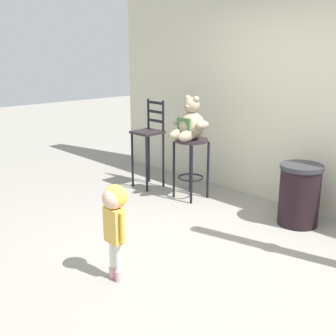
{
  "coord_description": "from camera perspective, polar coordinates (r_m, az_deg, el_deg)",
  "views": [
    {
      "loc": [
        2.4,
        -2.69,
        1.89
      ],
      "look_at": [
        -0.7,
        0.28,
        0.68
      ],
      "focal_mm": 44.79,
      "sensor_mm": 36.0,
      "label": 1
    }
  ],
  "objects": [
    {
      "name": "building_wall",
      "position": [
        5.27,
        19.39,
        11.24
      ],
      "size": [
        6.53,
        0.3,
        3.12
      ],
      "primitive_type": "cube",
      "color": "beige",
      "rests_on": "ground_plane"
    },
    {
      "name": "teddy_bear",
      "position": [
        5.33,
        3.02,
        6.05
      ],
      "size": [
        0.53,
        0.48,
        0.55
      ],
      "color": "gray",
      "rests_on": "bar_stool_with_teddy"
    },
    {
      "name": "ground_plane",
      "position": [
        4.08,
        4.08,
        -11.95
      ],
      "size": [
        24.0,
        24.0,
        0.0
      ],
      "primitive_type": "plane",
      "color": "gray"
    },
    {
      "name": "bar_chair_empty",
      "position": [
        5.89,
        -2.6,
        4.05
      ],
      "size": [
        0.37,
        0.37,
        1.23
      ],
      "color": "#281F24",
      "rests_on": "ground_plane"
    },
    {
      "name": "bar_stool_with_teddy",
      "position": [
        5.44,
        3.16,
        1.71
      ],
      "size": [
        0.42,
        0.42,
        0.8
      ],
      "color": "#281F24",
      "rests_on": "ground_plane"
    },
    {
      "name": "trash_bin",
      "position": [
        4.87,
        17.44,
        -3.47
      ],
      "size": [
        0.47,
        0.47,
        0.69
      ],
      "color": "black",
      "rests_on": "ground_plane"
    },
    {
      "name": "child_walking",
      "position": [
        3.48,
        -7.29,
        -5.97
      ],
      "size": [
        0.27,
        0.21,
        0.84
      ],
      "rotation": [
        0.0,
        0.0,
        0.19
      ],
      "color": "#D8A0A0",
      "rests_on": "ground_plane"
    }
  ]
}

